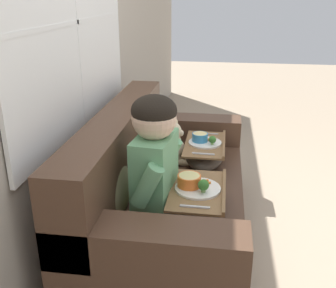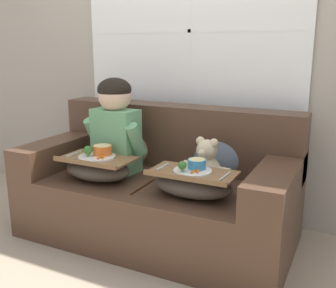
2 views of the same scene
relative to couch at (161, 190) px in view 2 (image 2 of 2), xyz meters
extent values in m
plane|color=tan|center=(0.00, -0.06, -0.32)|extent=(14.00, 14.00, 0.00)
cube|color=#A89E8E|center=(0.00, 0.51, 0.98)|extent=(8.00, 0.05, 2.60)
cube|color=white|center=(0.00, 0.47, 1.05)|extent=(1.70, 0.02, 1.18)
cube|color=black|center=(0.00, 0.47, 1.05)|extent=(1.65, 0.01, 1.13)
cube|color=white|center=(0.00, 0.46, 1.05)|extent=(0.02, 0.02, 1.13)
cube|color=white|center=(0.00, 0.46, 1.05)|extent=(1.65, 0.02, 0.02)
cube|color=#4C3323|center=(0.00, -0.06, -0.11)|extent=(1.77, 0.87, 0.41)
cube|color=#4C3323|center=(0.00, 0.26, 0.32)|extent=(1.77, 0.22, 0.44)
cube|color=#4C3323|center=(-0.78, -0.06, 0.19)|extent=(0.22, 0.87, 0.19)
cube|color=#4C3323|center=(0.78, -0.06, 0.19)|extent=(0.22, 0.87, 0.19)
cube|color=#32190A|center=(0.00, -0.08, 0.10)|extent=(0.01, 0.61, 0.01)
ellipsoid|color=tan|center=(-0.33, 0.19, 0.27)|extent=(0.36, 0.18, 0.38)
ellipsoid|color=slate|center=(0.33, 0.19, 0.27)|extent=(0.37, 0.18, 0.39)
cube|color=#66A370|center=(-0.33, -0.02, 0.31)|extent=(0.34, 0.21, 0.43)
sphere|color=beige|center=(-0.33, -0.02, 0.62)|extent=(0.22, 0.22, 0.22)
ellipsoid|color=black|center=(-0.33, -0.02, 0.66)|extent=(0.23, 0.23, 0.16)
cylinder|color=#66A370|center=(-0.52, -0.02, 0.35)|extent=(0.10, 0.18, 0.24)
cylinder|color=#66A370|center=(-0.15, -0.06, 0.35)|extent=(0.10, 0.18, 0.24)
sphere|color=beige|center=(0.33, -0.02, 0.19)|extent=(0.18, 0.18, 0.18)
sphere|color=beige|center=(0.33, -0.02, 0.32)|extent=(0.13, 0.13, 0.13)
sphere|color=beige|center=(0.29, -0.02, 0.37)|extent=(0.05, 0.05, 0.05)
sphere|color=beige|center=(0.38, -0.03, 0.37)|extent=(0.05, 0.05, 0.05)
sphere|color=beige|center=(0.32, -0.08, 0.32)|extent=(0.05, 0.05, 0.05)
sphere|color=black|center=(0.32, -0.09, 0.32)|extent=(0.02, 0.02, 0.02)
cylinder|color=beige|center=(0.22, -0.01, 0.21)|extent=(0.10, 0.06, 0.05)
cylinder|color=beige|center=(0.45, -0.04, 0.21)|extent=(0.10, 0.06, 0.05)
cylinder|color=beige|center=(0.28, -0.11, 0.12)|extent=(0.06, 0.09, 0.05)
cylinder|color=beige|center=(0.36, -0.12, 0.12)|extent=(0.06, 0.09, 0.05)
ellipsoid|color=#473D33|center=(-0.33, -0.25, 0.17)|extent=(0.46, 0.27, 0.14)
cube|color=brown|center=(-0.33, -0.25, 0.24)|extent=(0.47, 0.29, 0.01)
cube|color=brown|center=(-0.33, -0.38, 0.25)|extent=(0.47, 0.02, 0.02)
cylinder|color=white|center=(-0.33, -0.25, 0.25)|extent=(0.24, 0.24, 0.01)
cylinder|color=orange|center=(-0.32, -0.20, 0.29)|extent=(0.12, 0.12, 0.06)
cylinder|color=#E5D189|center=(-0.32, -0.20, 0.31)|extent=(0.11, 0.11, 0.01)
sphere|color=#38702D|center=(-0.38, -0.28, 0.30)|extent=(0.06, 0.06, 0.06)
cylinder|color=#7A9E56|center=(-0.38, -0.28, 0.27)|extent=(0.02, 0.02, 0.03)
cylinder|color=orange|center=(-0.28, -0.29, 0.26)|extent=(0.02, 0.06, 0.01)
cylinder|color=orange|center=(-0.27, -0.28, 0.26)|extent=(0.03, 0.05, 0.01)
cube|color=silver|center=(-0.52, -0.25, 0.25)|extent=(0.01, 0.14, 0.01)
ellipsoid|color=#473D33|center=(0.33, -0.25, 0.17)|extent=(0.47, 0.26, 0.14)
cube|color=brown|center=(0.33, -0.25, 0.24)|extent=(0.49, 0.27, 0.01)
cube|color=brown|center=(0.33, -0.38, 0.25)|extent=(0.49, 0.02, 0.02)
cylinder|color=white|center=(0.33, -0.25, 0.25)|extent=(0.22, 0.22, 0.01)
cylinder|color=#3889C1|center=(0.34, -0.21, 0.29)|extent=(0.11, 0.11, 0.05)
cylinder|color=#E5D189|center=(0.34, -0.21, 0.31)|extent=(0.09, 0.09, 0.01)
sphere|color=#38702D|center=(0.29, -0.30, 0.29)|extent=(0.05, 0.05, 0.05)
cylinder|color=#7A9E56|center=(0.29, -0.30, 0.27)|extent=(0.02, 0.02, 0.02)
cylinder|color=orange|center=(0.36, -0.28, 0.26)|extent=(0.02, 0.07, 0.01)
cylinder|color=orange|center=(0.38, -0.27, 0.26)|extent=(0.02, 0.06, 0.01)
cube|color=silver|center=(0.14, -0.25, 0.25)|extent=(0.02, 0.14, 0.01)
cube|color=silver|center=(0.53, -0.25, 0.25)|extent=(0.02, 0.17, 0.01)
camera|label=1|loc=(-2.15, -0.36, 1.21)|focal=42.00mm
camera|label=2|loc=(1.15, -2.23, 0.95)|focal=42.00mm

